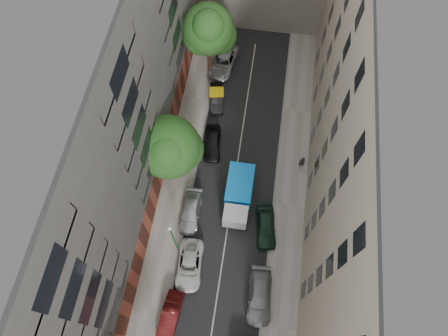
% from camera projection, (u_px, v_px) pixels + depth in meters
% --- Properties ---
extents(ground, '(120.00, 120.00, 0.00)m').
position_uv_depth(ground, '(232.00, 198.00, 38.57)').
color(ground, '#4C4C49').
rests_on(ground, ground).
extents(road_surface, '(8.00, 44.00, 0.02)m').
position_uv_depth(road_surface, '(232.00, 198.00, 38.56)').
color(road_surface, black).
rests_on(road_surface, ground).
extents(sidewalk_left, '(3.00, 44.00, 0.15)m').
position_uv_depth(sidewalk_left, '(176.00, 190.00, 38.86)').
color(sidewalk_left, gray).
rests_on(sidewalk_left, ground).
extents(sidewalk_right, '(3.00, 44.00, 0.15)m').
position_uv_depth(sidewalk_right, '(289.00, 206.00, 38.15)').
color(sidewalk_right, gray).
rests_on(sidewalk_right, ground).
extents(building_left, '(8.00, 44.00, 20.00)m').
position_uv_depth(building_left, '(91.00, 129.00, 30.30)').
color(building_left, '#474543').
rests_on(building_left, ground).
extents(building_right, '(8.00, 44.00, 20.00)m').
position_uv_depth(building_right, '(385.00, 168.00, 28.86)').
color(building_right, tan).
rests_on(building_right, ground).
extents(tarp_truck, '(2.38, 5.83, 2.70)m').
position_uv_depth(tarp_truck, '(238.00, 195.00, 37.11)').
color(tarp_truck, black).
rests_on(tarp_truck, ground).
extents(car_left_1, '(1.76, 4.13, 1.32)m').
position_uv_depth(car_left_1, '(170.00, 315.00, 33.28)').
color(car_left_1, '#4C0F0F').
rests_on(car_left_1, ground).
extents(car_left_2, '(2.47, 4.84, 1.31)m').
position_uv_depth(car_left_2, '(189.00, 265.00, 35.10)').
color(car_left_2, silver).
rests_on(car_left_2, ground).
extents(car_left_3, '(1.82, 4.44, 1.29)m').
position_uv_depth(car_left_3, '(191.00, 212.00, 37.28)').
color(car_left_3, '#BCBCC1').
rests_on(car_left_3, ground).
extents(car_left_4, '(2.14, 4.36, 1.43)m').
position_uv_depth(car_left_4, '(212.00, 143.00, 40.45)').
color(car_left_4, black).
rests_on(car_left_4, ground).
extents(car_left_5, '(1.97, 4.08, 1.29)m').
position_uv_depth(car_left_5, '(217.00, 98.00, 42.96)').
color(car_left_5, black).
rests_on(car_left_5, ground).
extents(car_left_6, '(3.15, 5.60, 1.48)m').
position_uv_depth(car_left_6, '(224.00, 62.00, 45.02)').
color(car_left_6, '#BABBBF').
rests_on(car_left_6, ground).
extents(car_right_1, '(2.25, 5.01, 1.42)m').
position_uv_depth(car_right_1, '(260.00, 296.00, 33.89)').
color(car_right_1, slate).
rests_on(car_right_1, ground).
extents(car_right_2, '(2.38, 4.53, 1.47)m').
position_uv_depth(car_right_2, '(266.00, 227.00, 36.56)').
color(car_right_2, black).
rests_on(car_right_2, ground).
extents(tree_mid, '(5.94, 5.76, 7.95)m').
position_uv_depth(tree_mid, '(169.00, 149.00, 35.16)').
color(tree_mid, '#382619').
rests_on(tree_mid, sidewalk_left).
extents(tree_far, '(5.42, 5.16, 9.34)m').
position_uv_depth(tree_far, '(209.00, 31.00, 39.38)').
color(tree_far, '#382619').
rests_on(tree_far, sidewalk_left).
extents(lamp_post, '(0.36, 0.36, 6.23)m').
position_uv_depth(lamp_post, '(173.00, 236.00, 32.80)').
color(lamp_post, '#1B6130').
rests_on(lamp_post, sidewalk_left).
extents(pedestrian, '(0.64, 0.44, 1.70)m').
position_uv_depth(pedestrian, '(302.00, 162.00, 39.17)').
color(pedestrian, black).
rests_on(pedestrian, sidewalk_right).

